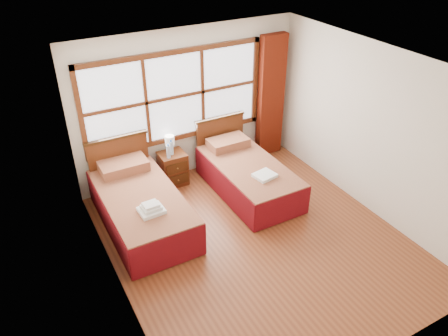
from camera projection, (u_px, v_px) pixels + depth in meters
floor at (256, 240)px, 6.40m from camera, size 4.50×4.50×0.00m
ceiling at (265, 68)px, 5.04m from camera, size 4.50×4.50×0.00m
wall_back at (188, 104)px, 7.40m from camera, size 4.00×0.00×4.00m
wall_left at (110, 208)px, 4.90m from camera, size 0.00×4.50×4.50m
wall_right at (372, 131)px, 6.54m from camera, size 0.00×4.50×4.50m
window at (175, 97)px, 7.17m from camera, size 3.16×0.06×1.56m
curtain at (271, 97)px, 8.02m from camera, size 0.50×0.16×2.30m
bed_left at (140, 206)px, 6.58m from camera, size 1.09×2.11×1.06m
bed_right at (247, 175)px, 7.36m from camera, size 1.03×2.05×1.00m
nightstand at (173, 168)px, 7.55m from camera, size 0.44×0.44×0.59m
towels_left at (151, 209)px, 6.01m from camera, size 0.35×0.31×0.14m
towels_right at (265, 175)px, 6.87m from camera, size 0.37×0.34×0.05m
lamp at (170, 141)px, 7.33m from camera, size 0.16×0.16×0.31m
bottle_near at (168, 151)px, 7.22m from camera, size 0.07×0.07×0.26m
bottle_far at (171, 148)px, 7.32m from camera, size 0.07×0.07×0.28m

